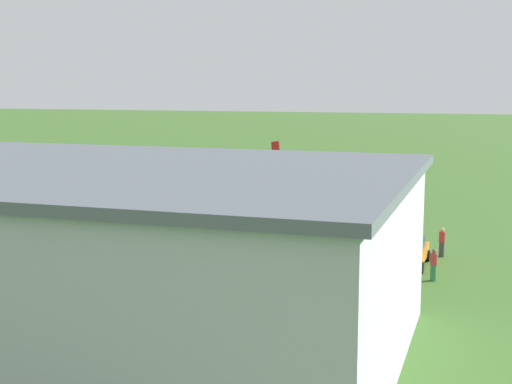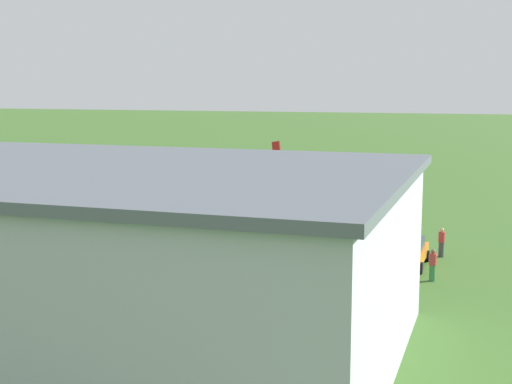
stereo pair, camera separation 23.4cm
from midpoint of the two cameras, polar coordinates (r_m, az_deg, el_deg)
ground_plane at (r=57.98m, az=-4.89°, el=-1.50°), size 400.00×400.00×0.00m
hangar at (r=29.21m, az=-14.98°, el=-4.72°), size 26.78×17.16×7.04m
biplane at (r=57.95m, az=2.89°, el=1.83°), size 7.08×7.11×3.89m
car_orange at (r=41.29m, az=11.76°, el=-4.62°), size 2.19×4.37×1.54m
car_yellow at (r=46.14m, az=-12.48°, el=-3.21°), size 2.24×4.79×1.62m
car_blue at (r=48.54m, az=-19.13°, el=-2.88°), size 2.34×4.27×1.70m
truck_box_grey at (r=44.31m, az=2.77°, el=-2.38°), size 2.67×6.74×3.16m
person_beside_truck at (r=46.29m, az=8.20°, el=-3.08°), size 0.49×0.49×1.66m
person_by_parked_cars at (r=47.25m, az=-4.99°, el=-2.78°), size 0.50×0.50×1.66m
person_watching_takeoff at (r=38.49m, az=13.63°, el=-5.60°), size 0.48×0.48×1.68m
person_at_fence_line at (r=48.49m, az=-7.35°, el=-2.52°), size 0.54×0.54×1.68m
person_crossing_taxiway at (r=43.87m, az=14.27°, el=-3.85°), size 0.45×0.45×1.73m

